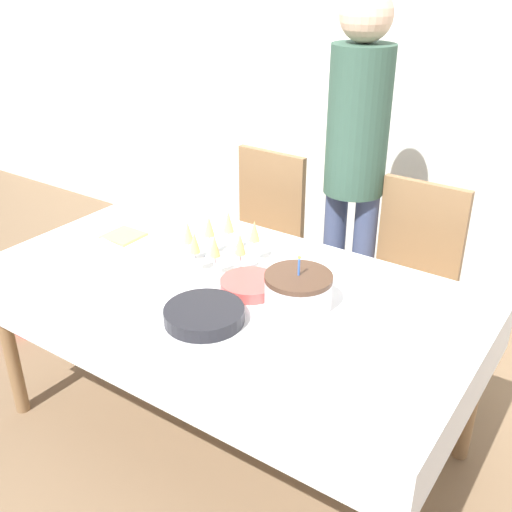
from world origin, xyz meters
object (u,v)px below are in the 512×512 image
Objects in this scene: birthday_cake at (298,290)px; gift_bag at (19,309)px; champagne_tray at (219,248)px; plate_stack_dessert at (250,285)px; person_standing at (356,148)px; dining_chair_far_right at (408,278)px; dining_chair_far_left at (259,235)px; plate_stack_main at (204,315)px.

birthday_cake is 0.96× the size of gift_bag.
plate_stack_dessert is at bearing -22.99° from champagne_tray.
person_standing reaches higher than champagne_tray.
champagne_tray is at bearing 157.01° from plate_stack_dessert.
dining_chair_far_right is 3.97× the size of birthday_cake.
plate_stack_dessert is 0.88× the size of gift_bag.
plate_stack_dessert is at bearing -177.65° from birthday_cake.
dining_chair_far_left is at bearing 122.13° from plate_stack_dessert.
dining_chair_far_left is 0.73m from person_standing.
person_standing is (-0.34, 0.07, 0.54)m from dining_chair_far_right.
dining_chair_far_left is at bearing 131.39° from birthday_cake.
person_standing is at bearing 104.52° from birthday_cake.
plate_stack_main is 1.68m from gift_bag.
champagne_tray is at bearing -125.44° from dining_chair_far_right.
plate_stack_main is at bearing -106.49° from dining_chair_far_right.
dining_chair_far_right is 0.87m from birthday_cake.
person_standing reaches higher than dining_chair_far_right.
birthday_cake is at bearing -48.61° from dining_chair_far_left.
dining_chair_far_left is at bearing 38.79° from gift_bag.
champagne_tray is 1.47× the size of gift_bag.
dining_chair_far_left reaches higher than birthday_cake.
birthday_cake is 1.08× the size of plate_stack_dessert.
plate_stack_main is 1.18m from person_standing.
birthday_cake is 0.95m from person_standing.
person_standing is at bearing 77.36° from champagne_tray.
champagne_tray reaches higher than plate_stack_dessert.
birthday_cake is at bearing -75.48° from person_standing.
dining_chair_far_left is 3.47× the size of plate_stack_main.
birthday_cake is at bearing -97.78° from dining_chair_far_right.
person_standing is at bearing 30.68° from gift_bag.
plate_stack_main reaches higher than plate_stack_dessert.
gift_bag is (-1.53, 0.25, -0.65)m from plate_stack_main.
dining_chair_far_right is 4.30× the size of plate_stack_dessert.
plate_stack_dessert is 0.94m from person_standing.
plate_stack_main is 0.16× the size of person_standing.
dining_chair_far_right is (0.82, 0.00, 0.00)m from dining_chair_far_left.
person_standing reaches higher than gift_bag.
dining_chair_far_left reaches higher than plate_stack_main.
plate_stack_dessert is 1.66m from gift_bag.
dining_chair_far_left and dining_chair_far_right have the same top height.
plate_stack_main is (0.20, -0.34, -0.06)m from champagne_tray.
plate_stack_main is (0.51, -1.07, 0.25)m from dining_chair_far_left.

